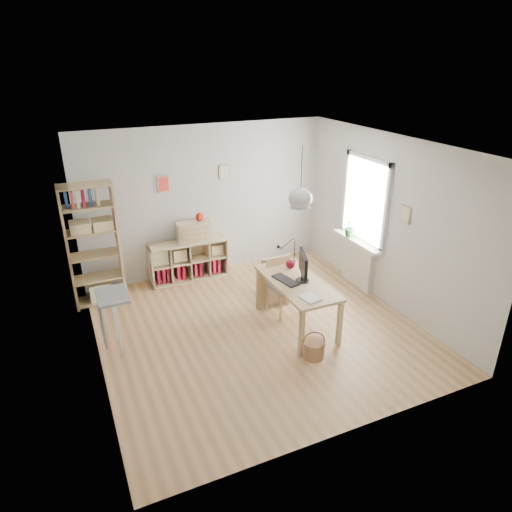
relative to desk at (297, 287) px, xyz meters
name	(u,v)px	position (x,y,z in m)	size (l,w,h in m)	color
ground	(258,328)	(-0.55, 0.15, -0.66)	(4.50, 4.50, 0.00)	tan
room_shell	(300,198)	(0.00, 0.00, 1.34)	(4.50, 4.50, 4.50)	silver
window_unit	(366,200)	(1.68, 0.75, 0.89)	(0.07, 1.16, 1.46)	white
radiator	(358,264)	(1.64, 0.75, -0.26)	(0.10, 0.80, 0.80)	silver
windowsill	(358,241)	(1.59, 0.75, 0.17)	(0.22, 1.20, 0.06)	white
desk	(297,287)	(0.00, 0.00, 0.00)	(0.70, 1.50, 0.75)	tan
cube_shelf	(187,263)	(-1.02, 2.23, -0.36)	(1.40, 0.38, 0.72)	beige
tall_bookshelf	(92,241)	(-2.59, 1.95, 0.43)	(0.80, 0.38, 2.00)	tan
side_table	(109,307)	(-2.59, 0.50, 0.01)	(0.40, 0.55, 0.85)	#979699
chair	(283,282)	(0.02, 0.48, -0.15)	(0.47, 0.47, 0.89)	#979699
wicker_basket	(314,349)	(-0.15, -0.79, -0.53)	(0.29, 0.29, 0.40)	#9B6A46
storage_chest	(279,283)	(0.25, 1.05, -0.48)	(0.65, 0.70, 0.55)	silver
monitor	(303,266)	(0.08, -0.02, 0.34)	(0.21, 0.48, 0.43)	black
keyboard	(286,280)	(-0.15, 0.08, 0.10)	(0.17, 0.46, 0.02)	black
task_lamp	(286,250)	(0.09, 0.54, 0.36)	(0.36, 0.13, 0.39)	black
yarn_ball	(290,264)	(0.12, 0.43, 0.17)	(0.14, 0.14, 0.14)	#4A0915
paper_tray	(310,298)	(-0.09, -0.52, 0.11)	(0.21, 0.27, 0.03)	white
drawer_chest	(194,231)	(-0.87, 2.19, 0.24)	(0.61, 0.28, 0.35)	beige
red_vase	(199,217)	(-0.76, 2.19, 0.49)	(0.14, 0.14, 0.16)	#A11A0D
potted_plant	(351,227)	(1.57, 0.95, 0.37)	(0.30, 0.26, 0.34)	#286D2C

